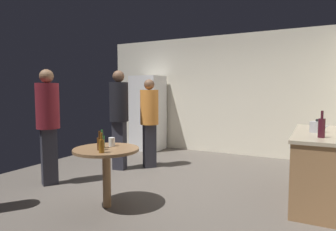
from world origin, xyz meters
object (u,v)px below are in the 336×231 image
wine_bottle_on_counter (322,127)px  person_in_black_shirt (119,112)px  refrigerator (148,113)px  person_in_orange_shirt (149,116)px  person_in_maroon_shirt (48,118)px  beer_bottle_amber (102,145)px  beer_bottle_brown (100,143)px  beer_bottle_green (102,141)px  plastic_cup_white (112,142)px  foreground_table (106,157)px  kettle (317,127)px

wine_bottle_on_counter → person_in_black_shirt: (-3.24, 0.52, 0.04)m
refrigerator → person_in_orange_shirt: (0.91, -1.46, 0.06)m
refrigerator → person_in_orange_shirt: size_ratio=1.09×
person_in_maroon_shirt → beer_bottle_amber: bearing=10.3°
beer_bottle_amber → person_in_maroon_shirt: bearing=160.5°
refrigerator → beer_bottle_brown: (1.41, -3.44, -0.08)m
refrigerator → person_in_maroon_shirt: bearing=-88.8°
beer_bottle_amber → beer_bottle_green: bearing=128.7°
beer_bottle_amber → plastic_cup_white: (-0.15, 0.37, -0.03)m
wine_bottle_on_counter → beer_bottle_green: bearing=-158.0°
beer_bottle_brown → person_in_black_shirt: size_ratio=0.13×
wine_bottle_on_counter → beer_bottle_brown: (-2.32, -1.08, -0.20)m
person_in_black_shirt → person_in_maroon_shirt: (-0.44, -1.19, -0.03)m
foreground_table → person_in_maroon_shirt: bearing=167.8°
kettle → beer_bottle_brown: (-2.28, -1.54, -0.15)m
refrigerator → plastic_cup_white: size_ratio=16.36×
wine_bottle_on_counter → plastic_cup_white: (-2.35, -0.82, -0.23)m
beer_bottle_green → person_in_black_shirt: size_ratio=0.13×
kettle → foreground_table: (-2.28, -1.42, -0.34)m
refrigerator → beer_bottle_amber: (1.53, -3.55, -0.08)m
kettle → wine_bottle_on_counter: size_ratio=0.79×
person_in_orange_shirt → person_in_maroon_shirt: size_ratio=0.94×
kettle → wine_bottle_on_counter: 0.46m
plastic_cup_white → beer_bottle_green: bearing=-102.5°
refrigerator → beer_bottle_brown: bearing=-67.7°
person_in_maroon_shirt → wine_bottle_on_counter: bearing=40.2°
wine_bottle_on_counter → person_in_maroon_shirt: (-3.68, -0.67, 0.01)m
person_in_orange_shirt → beer_bottle_brown: bearing=-34.1°
wine_bottle_on_counter → beer_bottle_amber: wine_bottle_on_counter is taller
beer_bottle_amber → kettle: bearing=37.4°
refrigerator → person_in_maroon_shirt: size_ratio=1.02×
wine_bottle_on_counter → foreground_table: bearing=-157.6°
wine_bottle_on_counter → person_in_orange_shirt: (-2.83, 0.90, -0.05)m
person_in_black_shirt → kettle: bearing=78.5°
person_in_black_shirt → beer_bottle_brown: bearing=19.2°
kettle → beer_bottle_brown: bearing=-145.9°
beer_bottle_green → person_in_black_shirt: 1.73m
beer_bottle_green → kettle: bearing=31.3°
refrigerator → foreground_table: refrigerator is taller
plastic_cup_white → person_in_black_shirt: 1.63m
beer_bottle_amber → plastic_cup_white: 0.40m
refrigerator → plastic_cup_white: 3.47m
plastic_cup_white → foreground_table: bearing=-79.8°
kettle → person_in_maroon_shirt: 3.80m
kettle → plastic_cup_white: bearing=-151.0°
person_in_black_shirt → beer_bottle_green: bearing=19.4°
plastic_cup_white → person_in_maroon_shirt: (-1.32, 0.15, 0.24)m
foreground_table → plastic_cup_white: 0.22m
person_in_orange_shirt → kettle: bearing=32.7°
person_in_maroon_shirt → refrigerator: bearing=121.0°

